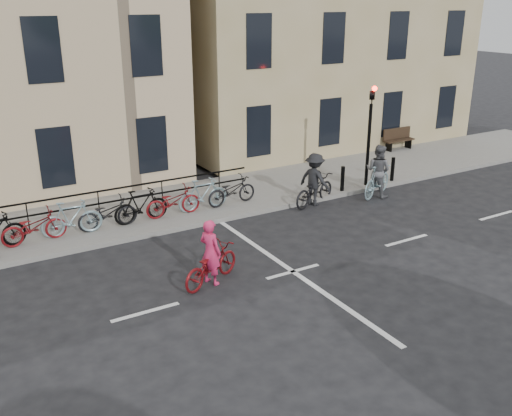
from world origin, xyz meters
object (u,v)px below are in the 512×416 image
bench (398,138)px  cyclist_dark (314,185)px  cyclist_grey (378,176)px  traffic_light (370,123)px  cyclist_pink (211,262)px

bench → cyclist_dark: size_ratio=0.75×
bench → cyclist_grey: size_ratio=0.80×
cyclist_grey → cyclist_dark: 2.50m
traffic_light → bench: bearing=35.2°
cyclist_pink → cyclist_grey: bearing=-93.4°
cyclist_dark → cyclist_pink: bearing=102.3°
cyclist_pink → cyclist_dark: cyclist_dark is taller
bench → cyclist_dark: 8.42m
traffic_light → cyclist_grey: traffic_light is taller
cyclist_dark → bench: bearing=-81.7°
bench → traffic_light: bearing=-144.8°
cyclist_grey → cyclist_pink: bearing=86.7°
traffic_light → cyclist_grey: size_ratio=1.95×
cyclist_dark → traffic_light: bearing=-99.5°
cyclist_pink → cyclist_dark: (5.59, 3.37, 0.13)m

